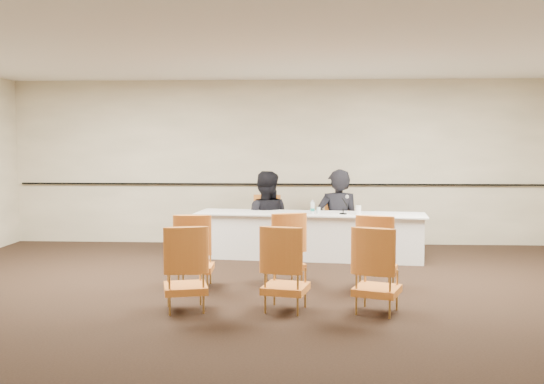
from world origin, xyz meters
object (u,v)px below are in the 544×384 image
Objects in this scene: panelist_second_chair at (265,223)px; aud_chair_back_left at (185,268)px; panelist_main at (338,228)px; aud_chair_front_left at (195,250)px; panelist_main_chair at (338,225)px; water_bottle at (312,207)px; microphone at (343,205)px; panel_table at (310,236)px; aud_chair_front_mid at (284,248)px; aud_chair_back_mid at (286,268)px; aud_chair_front_right at (377,251)px; drinking_glass at (318,210)px; coffee_cup at (358,210)px; aud_chair_back_right at (377,269)px; panelist_second at (265,225)px.

panelist_second_chair is 3.85m from aud_chair_back_left.
panelist_main reaches higher than aud_chair_front_left.
water_bottle is (-0.44, -0.58, 0.36)m from panelist_main_chair.
microphone is 0.32× the size of aud_chair_back_left.
panel_table is 1.88m from aud_chair_front_mid.
panel_table is 3.46m from aud_chair_back_left.
microphone is 2.78m from aud_chair_front_left.
panelist_main is at bearing 48.97° from aud_chair_front_mid.
panelist_main_chair and aud_chair_back_mid have the same top height.
aud_chair_front_mid and aud_chair_front_right have the same top height.
aud_chair_front_right reaches higher than drinking_glass.
coffee_cup reaches higher than drinking_glass.
panel_table is 0.48m from water_bottle.
water_bottle is at bearing -58.83° from panel_table.
aud_chair_back_left is (-1.40, -3.16, 0.11)m from panel_table.
aud_chair_front_right and aud_chair_back_mid have the same top height.
panelist_main is at bearing -0.00° from panelist_second_chair.
panel_table is at bearing 114.75° from water_bottle.
water_bottle is 2.14m from aud_chair_front_right.
aud_chair_front_right is at bearing -54.71° from microphone.
aud_chair_front_left is (-1.49, -2.07, 0.11)m from panel_table.
aud_chair_back_mid is (-0.33, -3.03, -0.36)m from water_bottle.
panelist_main_chair reaches higher than panel_table.
coffee_cup is 2.99m from aud_chair_back_right.
panelist_main is 3.69m from aud_chair_back_mid.
panelist_main reaches higher than panelist_second_chair.
aud_chair_front_right is at bearing -75.64° from panelist_main_chair.
panelist_second is at bearing 72.55° from aud_chair_front_left.
panelist_main is 1.25m from panelist_second.
aud_chair_back_mid is (0.47, -3.75, 0.00)m from panelist_second_chair.
panelist_main is at bearing 113.94° from aud_chair_back_right.
aud_chair_back_mid is at bearing 100.40° from panelist_second.
water_bottle reaches higher than drinking_glass.
aud_chair_front_left is 1.00× the size of aud_chair_back_right.
coffee_cup is (1.52, -0.81, 0.32)m from panelist_second_chair.
aud_chair_front_right is at bearing 12.05° from aud_chair_back_left.
aud_chair_front_mid is 1.20m from aud_chair_front_right.
coffee_cup is 0.15× the size of aud_chair_back_right.
panelist_main_chair is at bearing 53.11° from water_bottle.
aud_chair_back_left is at bearing -97.03° from microphone.
water_bottle is 3.42m from aud_chair_back_left.
aud_chair_back_left is (-1.44, -3.08, -0.36)m from water_bottle.
coffee_cup is 0.15× the size of aud_chair_back_mid.
panelist_main is 0.82m from coffee_cup.
aud_chair_front_right is 1.12m from aud_chair_back_right.
microphone is (0.04, -0.69, 0.41)m from panelist_main_chair.
aud_chair_front_left is (-0.73, -2.71, 0.03)m from panelist_second.
drinking_glass is 0.72× the size of coffee_cup.
microphone reaches higher than aud_chair_front_mid.
water_bottle is 0.23× the size of aud_chair_back_left.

